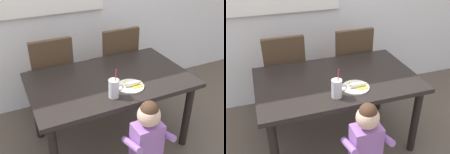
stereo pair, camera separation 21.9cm
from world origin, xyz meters
The scene contains 8 objects.
ground_plane centered at (0.00, 0.00, 0.00)m, with size 24.00×24.00×0.00m, color brown.
dining_table centered at (0.00, 0.00, 0.62)m, with size 1.42×0.87×0.72m.
dining_chair_left centered at (-0.39, 0.64, 0.54)m, with size 0.44×0.44×0.96m.
dining_chair_right centered at (0.37, 0.62, 0.54)m, with size 0.44×0.45×0.96m.
toddler_standing centered at (0.02, -0.61, 0.53)m, with size 0.33×0.24×0.84m.
milk_cup centered at (-0.10, -0.28, 0.79)m, with size 0.13×0.08×0.25m.
snack_plate centered at (0.09, -0.21, 0.73)m, with size 0.23×0.23×0.01m, color white.
peeled_banana centered at (0.11, -0.22, 0.75)m, with size 0.17×0.11×0.07m.
Camera 1 is at (-0.84, -1.82, 1.85)m, focal length 41.58 mm.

